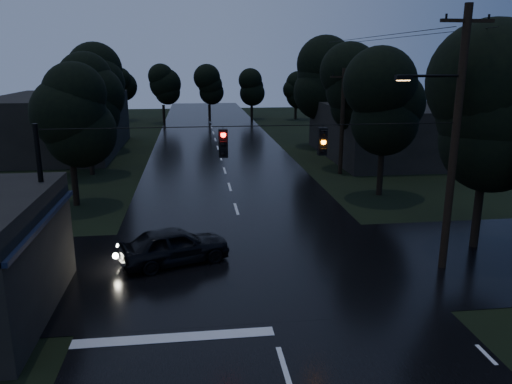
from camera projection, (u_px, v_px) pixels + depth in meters
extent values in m
cube|color=black|center=(225.00, 171.00, 37.32)|extent=(12.00, 120.00, 0.02)
cube|color=black|center=(254.00, 267.00, 20.06)|extent=(60.00, 9.00, 0.02)
cube|color=black|center=(42.00, 221.00, 15.52)|extent=(0.30, 7.00, 0.15)
cylinder|color=black|center=(9.00, 319.00, 13.05)|extent=(0.10, 0.10, 3.00)
cylinder|color=black|center=(64.00, 239.00, 18.81)|extent=(0.10, 0.10, 3.00)
cube|color=#E8AB5D|center=(28.00, 261.00, 14.25)|extent=(0.06, 1.60, 0.50)
cube|color=#E8AB5D|center=(53.00, 230.00, 16.84)|extent=(0.06, 1.20, 0.50)
cube|color=black|center=(386.00, 131.00, 42.28)|extent=(10.00, 14.00, 4.40)
cube|color=black|center=(61.00, 124.00, 44.57)|extent=(10.00, 16.00, 5.00)
cylinder|color=black|center=(455.00, 144.00, 18.73)|extent=(0.30, 0.30, 10.00)
cube|color=black|center=(467.00, 21.00, 17.59)|extent=(2.00, 0.12, 0.12)
cylinder|color=black|center=(433.00, 76.00, 17.95)|extent=(2.20, 0.10, 0.10)
cube|color=black|center=(404.00, 77.00, 17.83)|extent=(0.60, 0.25, 0.18)
cube|color=#FFB266|center=(403.00, 80.00, 17.85)|extent=(0.45, 0.18, 0.03)
cylinder|color=black|center=(342.00, 122.00, 35.44)|extent=(0.30, 0.30, 7.50)
cube|color=black|center=(344.00, 77.00, 34.63)|extent=(2.00, 0.12, 0.12)
cylinder|color=black|center=(44.00, 209.00, 17.43)|extent=(0.18, 0.18, 6.00)
cylinder|color=black|center=(257.00, 126.00, 17.61)|extent=(15.00, 0.03, 0.03)
cube|color=black|center=(223.00, 143.00, 17.62)|extent=(0.32, 0.25, 1.00)
sphere|color=#FF0C07|center=(223.00, 144.00, 17.48)|extent=(0.18, 0.18, 0.18)
cube|color=black|center=(322.00, 141.00, 18.06)|extent=(0.32, 0.25, 1.00)
sphere|color=orange|center=(324.00, 142.00, 17.91)|extent=(0.18, 0.18, 0.18)
cylinder|color=black|center=(477.00, 217.00, 21.87)|extent=(0.36, 0.36, 2.80)
sphere|color=black|center=(486.00, 140.00, 21.00)|extent=(4.48, 4.48, 4.48)
sphere|color=black|center=(489.00, 111.00, 20.69)|extent=(4.48, 4.48, 4.48)
sphere|color=black|center=(493.00, 82.00, 20.38)|extent=(4.48, 4.48, 4.48)
cylinder|color=black|center=(75.00, 184.00, 28.25)|extent=(0.36, 0.36, 2.45)
sphere|color=black|center=(70.00, 132.00, 27.48)|extent=(3.92, 3.92, 3.92)
sphere|color=black|center=(68.00, 113.00, 27.21)|extent=(3.92, 3.92, 3.92)
sphere|color=black|center=(66.00, 93.00, 26.94)|extent=(3.92, 3.92, 3.92)
cylinder|color=black|center=(91.00, 157.00, 35.82)|extent=(0.36, 0.36, 2.62)
sphere|color=black|center=(87.00, 112.00, 35.00)|extent=(4.20, 4.20, 4.20)
sphere|color=black|center=(86.00, 96.00, 34.71)|extent=(4.20, 4.20, 4.20)
sphere|color=black|center=(84.00, 79.00, 34.42)|extent=(4.20, 4.20, 4.20)
cylinder|color=black|center=(105.00, 135.00, 45.31)|extent=(0.36, 0.36, 2.80)
sphere|color=black|center=(102.00, 97.00, 44.44)|extent=(4.48, 4.48, 4.48)
sphere|color=black|center=(101.00, 84.00, 44.13)|extent=(4.48, 4.48, 4.48)
sphere|color=black|center=(100.00, 70.00, 43.82)|extent=(4.48, 4.48, 4.48)
cylinder|color=black|center=(380.00, 174.00, 30.40)|extent=(0.36, 0.36, 2.62)
sphere|color=black|center=(384.00, 122.00, 29.58)|extent=(4.20, 4.20, 4.20)
sphere|color=black|center=(385.00, 102.00, 29.29)|extent=(4.20, 4.20, 4.20)
sphere|color=black|center=(386.00, 83.00, 29.00)|extent=(4.20, 4.20, 4.20)
cylinder|color=black|center=(350.00, 150.00, 38.12)|extent=(0.36, 0.36, 2.80)
sphere|color=black|center=(352.00, 105.00, 37.25)|extent=(4.48, 4.48, 4.48)
sphere|color=black|center=(353.00, 88.00, 36.94)|extent=(4.48, 4.48, 4.48)
sphere|color=black|center=(354.00, 72.00, 36.63)|extent=(4.48, 4.48, 4.48)
cylinder|color=black|center=(324.00, 130.00, 47.76)|extent=(0.36, 0.36, 2.97)
sphere|color=black|center=(325.00, 92.00, 46.83)|extent=(4.76, 4.76, 4.76)
sphere|color=black|center=(326.00, 78.00, 46.50)|extent=(4.76, 4.76, 4.76)
sphere|color=black|center=(326.00, 64.00, 46.17)|extent=(4.76, 4.76, 4.76)
imported|color=black|center=(174.00, 245.00, 20.26)|extent=(4.81, 3.18, 1.52)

